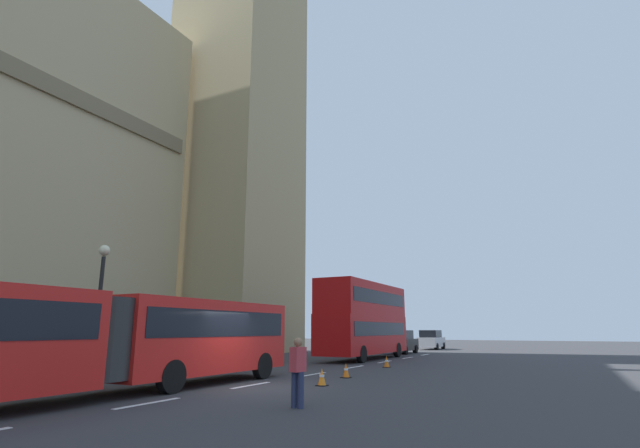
# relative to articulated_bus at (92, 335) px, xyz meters

# --- Properties ---
(ground_plane) EXTENTS (160.00, 160.00, 0.00)m
(ground_plane) POSITION_rel_articulated_bus_xyz_m (4.47, -1.99, -1.75)
(ground_plane) COLOR #333335
(lane_centre_marking) EXTENTS (39.00, 0.16, 0.01)m
(lane_centre_marking) POSITION_rel_articulated_bus_xyz_m (9.56, -1.99, -1.74)
(lane_centre_marking) COLOR silver
(lane_centre_marking) RESTS_ON ground_plane
(articulated_bus) EXTENTS (16.74, 2.54, 2.90)m
(articulated_bus) POSITION_rel_articulated_bus_xyz_m (0.00, 0.00, 0.00)
(articulated_bus) COLOR red
(articulated_bus) RESTS_ON ground_plane
(double_decker_bus) EXTENTS (10.35, 2.54, 4.90)m
(double_decker_bus) POSITION_rel_articulated_bus_xyz_m (20.55, 0.00, 0.96)
(double_decker_bus) COLOR #B20F0F
(double_decker_bus) RESTS_ON ground_plane
(sedan_lead) EXTENTS (4.40, 1.86, 1.85)m
(sedan_lead) POSITION_rel_articulated_bus_xyz_m (28.97, 0.27, -0.83)
(sedan_lead) COLOR black
(sedan_lead) RESTS_ON ground_plane
(sedan_trailing) EXTENTS (4.40, 1.86, 1.85)m
(sedan_trailing) POSITION_rel_articulated_bus_xyz_m (38.66, 0.16, -0.83)
(sedan_trailing) COLOR #B7B7BC
(sedan_trailing) RESTS_ON ground_plane
(traffic_cone_west) EXTENTS (0.36, 0.36, 0.58)m
(traffic_cone_west) POSITION_rel_articulated_bus_xyz_m (5.95, -4.26, -1.46)
(traffic_cone_west) COLOR black
(traffic_cone_west) RESTS_ON ground_plane
(traffic_cone_middle) EXTENTS (0.36, 0.36, 0.58)m
(traffic_cone_middle) POSITION_rel_articulated_bus_xyz_m (8.86, -3.86, -1.46)
(traffic_cone_middle) COLOR black
(traffic_cone_middle) RESTS_ON ground_plane
(traffic_cone_east) EXTENTS (0.36, 0.36, 0.58)m
(traffic_cone_east) POSITION_rel_articulated_bus_xyz_m (14.70, -3.53, -1.46)
(traffic_cone_east) COLOR black
(traffic_cone_east) RESTS_ON ground_plane
(street_lamp) EXTENTS (0.44, 0.44, 5.27)m
(street_lamp) POSITION_rel_articulated_bus_xyz_m (3.60, 4.51, 1.31)
(street_lamp) COLOR black
(street_lamp) RESTS_ON ground_plane
(pedestrian_near_cones) EXTENTS (0.43, 0.36, 1.69)m
(pedestrian_near_cones) POSITION_rel_articulated_bus_xyz_m (1.49, -5.86, -0.83)
(pedestrian_near_cones) COLOR #262D4C
(pedestrian_near_cones) RESTS_ON ground_plane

